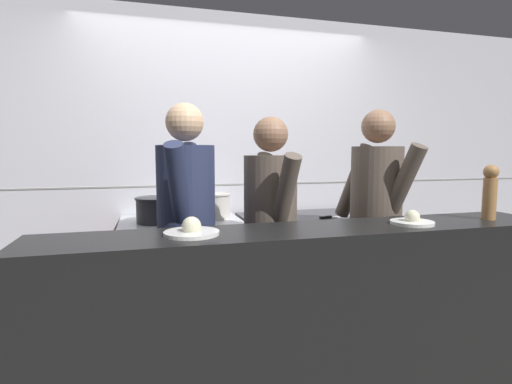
# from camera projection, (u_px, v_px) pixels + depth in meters

# --- Properties ---
(wall_back_tiled) EXTENTS (8.00, 0.06, 2.60)m
(wall_back_tiled) POSITION_uv_depth(u_px,v_px,m) (230.00, 167.00, 3.49)
(wall_back_tiled) COLOR silver
(wall_back_tiled) RESTS_ON ground_plane
(oven_range) EXTENTS (0.90, 0.71, 0.92)m
(oven_range) POSITION_uv_depth(u_px,v_px,m) (182.00, 279.00, 3.06)
(oven_range) COLOR maroon
(oven_range) RESTS_ON ground_plane
(prep_counter) EXTENTS (1.13, 0.65, 0.91)m
(prep_counter) POSITION_uv_depth(u_px,v_px,m) (309.00, 269.00, 3.35)
(prep_counter) COLOR #38383D
(prep_counter) RESTS_ON ground_plane
(pass_counter) EXTENTS (2.84, 0.45, 1.04)m
(pass_counter) POSITION_uv_depth(u_px,v_px,m) (312.00, 324.00, 2.14)
(pass_counter) COLOR black
(pass_counter) RESTS_ON ground_plane
(stock_pot) EXTENTS (0.32, 0.32, 0.19)m
(stock_pot) POSITION_uv_depth(u_px,v_px,m) (157.00, 209.00, 2.92)
(stock_pot) COLOR #2D2D33
(stock_pot) RESTS_ON oven_range
(sauce_pot) EXTENTS (0.23, 0.23, 0.20)m
(sauce_pot) POSITION_uv_depth(u_px,v_px,m) (216.00, 205.00, 3.10)
(sauce_pot) COLOR beige
(sauce_pot) RESTS_ON oven_range
(chefs_knife) EXTENTS (0.33, 0.11, 0.02)m
(chefs_knife) POSITION_uv_depth(u_px,v_px,m) (334.00, 217.00, 3.19)
(chefs_knife) COLOR #B7BABF
(chefs_knife) RESTS_ON prep_counter
(plated_dish_main) EXTENTS (0.27, 0.27, 0.09)m
(plated_dish_main) POSITION_uv_depth(u_px,v_px,m) (192.00, 230.00, 1.92)
(plated_dish_main) COLOR white
(plated_dish_main) RESTS_ON pass_counter
(plated_dish_appetiser) EXTENTS (0.23, 0.23, 0.08)m
(plated_dish_appetiser) POSITION_uv_depth(u_px,v_px,m) (412.00, 221.00, 2.20)
(plated_dish_appetiser) COLOR white
(plated_dish_appetiser) RESTS_ON pass_counter
(pepper_mill) EXTENTS (0.08, 0.08, 0.32)m
(pepper_mill) POSITION_uv_depth(u_px,v_px,m) (490.00, 191.00, 2.34)
(pepper_mill) COLOR #AD7A47
(pepper_mill) RESTS_ON pass_counter
(chef_head_cook) EXTENTS (0.44, 0.75, 1.73)m
(chef_head_cook) POSITION_uv_depth(u_px,v_px,m) (187.00, 230.00, 2.44)
(chef_head_cook) COLOR black
(chef_head_cook) RESTS_ON ground_plane
(chef_sous) EXTENTS (0.37, 0.72, 1.65)m
(chef_sous) POSITION_uv_depth(u_px,v_px,m) (270.00, 233.00, 2.54)
(chef_sous) COLOR black
(chef_sous) RESTS_ON ground_plane
(chef_line) EXTENTS (0.44, 0.74, 1.72)m
(chef_line) POSITION_uv_depth(u_px,v_px,m) (375.00, 220.00, 2.78)
(chef_line) COLOR black
(chef_line) RESTS_ON ground_plane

